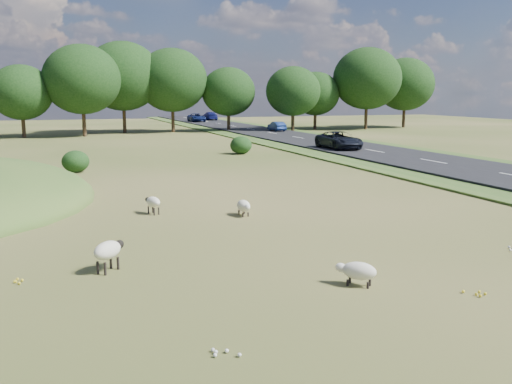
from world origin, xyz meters
TOP-DOWN VIEW (x-y plane):
  - ground at (0.00, 20.00)m, footprint 160.00×160.00m
  - road at (20.00, 30.00)m, footprint 8.00×150.00m
  - treeline at (-1.06, 55.44)m, footprint 96.28×14.66m
  - shrubs at (-0.56, 26.00)m, footprint 22.63×12.69m
  - sheep_0 at (1.49, 4.11)m, footprint 0.51×1.14m
  - sheep_1 at (-2.04, 5.75)m, footprint 0.72×1.09m
  - sheep_2 at (1.52, -5.33)m, footprint 1.06×1.05m
  - sheep_3 at (-4.62, -1.79)m, footprint 1.13×1.18m
  - car_0 at (18.10, 26.85)m, footprint 2.50×5.42m
  - car_2 at (21.90, 84.09)m, footprint 2.05×5.05m
  - car_3 at (21.90, 51.07)m, footprint 1.29×3.69m
  - car_4 at (18.10, 78.82)m, footprint 2.35×5.09m

SIDE VIEW (x-z plane):
  - ground at x=0.00m, z-range 0.00..0.00m
  - road at x=20.00m, z-range 0.00..0.25m
  - sheep_2 at x=1.52m, z-range 0.09..0.74m
  - sheep_0 at x=1.49m, z-range 0.09..0.74m
  - sheep_1 at x=-2.04m, z-range 0.15..0.90m
  - sheep_3 at x=-4.62m, z-range 0.18..1.08m
  - shrubs at x=-0.56m, z-range -0.04..1.46m
  - car_3 at x=21.90m, z-range 0.25..1.47m
  - car_4 at x=18.10m, z-range 0.25..1.67m
  - car_2 at x=21.90m, z-range 0.25..1.72m
  - car_0 at x=18.10m, z-range 0.25..1.76m
  - treeline at x=-1.06m, z-range 0.72..12.41m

